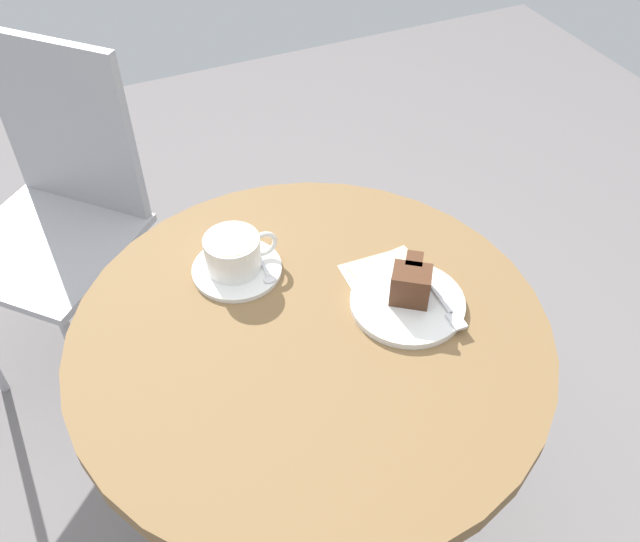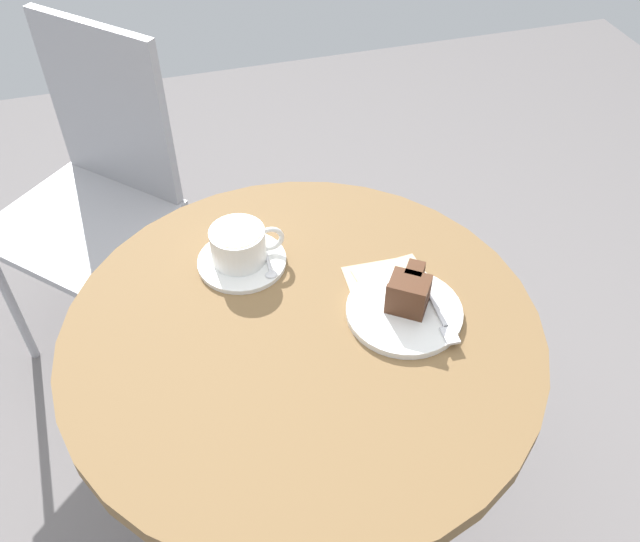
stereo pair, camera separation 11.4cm
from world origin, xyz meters
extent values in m
cube|color=slate|center=(0.00, 0.00, -0.01)|extent=(4.40, 4.40, 0.01)
cylinder|color=brown|center=(0.00, 0.00, 0.67)|extent=(0.79, 0.79, 0.03)
cylinder|color=silver|center=(0.00, 0.00, 0.34)|extent=(0.07, 0.07, 0.64)
cylinder|color=silver|center=(0.00, 0.00, 0.01)|extent=(0.35, 0.35, 0.02)
cylinder|color=white|center=(-0.06, 0.18, 0.70)|extent=(0.16, 0.16, 0.01)
cylinder|color=white|center=(-0.07, 0.18, 0.73)|extent=(0.10, 0.10, 0.06)
cylinder|color=beige|center=(-0.07, 0.18, 0.76)|extent=(0.09, 0.09, 0.00)
torus|color=white|center=(-0.01, 0.18, 0.73)|extent=(0.05, 0.01, 0.05)
cube|color=silver|center=(-0.02, 0.17, 0.70)|extent=(0.01, 0.09, 0.00)
ellipsoid|color=silver|center=(-0.02, 0.12, 0.70)|extent=(0.02, 0.02, 0.00)
cylinder|color=white|center=(0.17, -0.02, 0.70)|extent=(0.19, 0.19, 0.01)
cube|color=#381E14|center=(0.18, -0.01, 0.71)|extent=(0.08, 0.08, 0.02)
cube|color=#381E14|center=(0.20, 0.02, 0.71)|extent=(0.04, 0.05, 0.02)
cube|color=#4C2B19|center=(0.18, -0.01, 0.73)|extent=(0.08, 0.08, 0.01)
cube|color=#4C2B19|center=(0.20, 0.02, 0.73)|extent=(0.04, 0.05, 0.01)
cube|color=#381E14|center=(0.18, -0.01, 0.74)|extent=(0.08, 0.08, 0.02)
cube|color=#381E14|center=(0.20, 0.02, 0.74)|extent=(0.04, 0.05, 0.02)
cube|color=#4C2B19|center=(0.18, -0.01, 0.76)|extent=(0.08, 0.08, 0.01)
cube|color=#4C2B19|center=(0.20, 0.02, 0.76)|extent=(0.04, 0.05, 0.01)
cube|color=#4C2B19|center=(0.16, -0.03, 0.73)|extent=(0.06, 0.04, 0.06)
cube|color=silver|center=(0.22, -0.02, 0.71)|extent=(0.01, 0.11, 0.00)
cube|color=silver|center=(0.22, -0.09, 0.71)|extent=(0.02, 0.04, 0.00)
cube|color=beige|center=(0.17, 0.05, 0.69)|extent=(0.14, 0.14, 0.00)
cube|color=beige|center=(0.18, 0.05, 0.69)|extent=(0.13, 0.13, 0.00)
cylinder|color=#9E9EA3|center=(-0.62, 0.69, 0.22)|extent=(0.02, 0.02, 0.44)
cylinder|color=#9E9EA3|center=(-0.39, 0.46, 0.22)|extent=(0.02, 0.02, 0.44)
cylinder|color=#9E9EA3|center=(-0.39, 0.92, 0.22)|extent=(0.02, 0.02, 0.44)
cylinder|color=#9E9EA3|center=(-0.16, 0.69, 0.22)|extent=(0.02, 0.02, 0.44)
cube|color=#9E9EA3|center=(-0.39, 0.69, 0.45)|extent=(0.54, 0.54, 0.02)
cube|color=#9E9EA3|center=(-0.27, 0.81, 0.67)|extent=(0.27, 0.27, 0.43)
camera|label=1|loc=(-0.28, -0.66, 1.53)|focal=38.00mm
camera|label=2|loc=(-0.17, -0.70, 1.53)|focal=38.00mm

